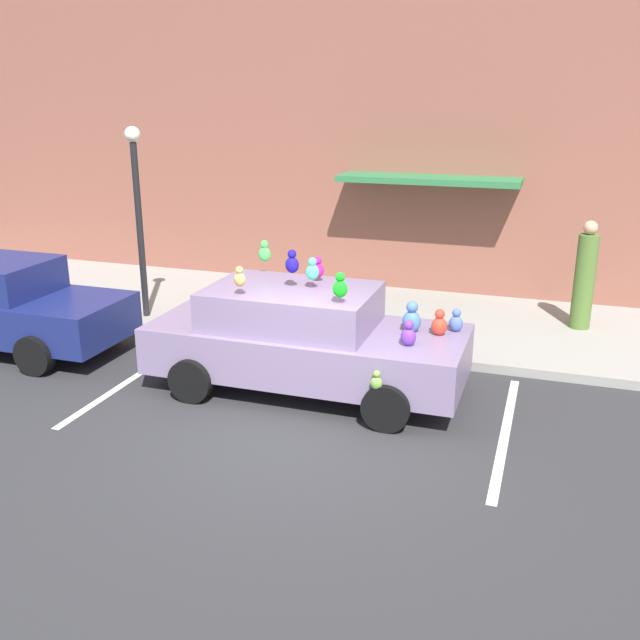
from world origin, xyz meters
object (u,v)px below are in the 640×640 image
object	(u,v)px
plush_covered_car	(304,338)
street_lamp_post	(138,202)
teddy_bear_on_sidewalk	(370,322)
pedestrian_near_shopfront	(584,279)

from	to	relation	value
plush_covered_car	street_lamp_post	bearing A→B (deg)	152.86
plush_covered_car	teddy_bear_on_sidewalk	world-z (taller)	plush_covered_car
teddy_bear_on_sidewalk	street_lamp_post	size ratio (longest dim) A/B	0.16
plush_covered_car	street_lamp_post	world-z (taller)	street_lamp_post
pedestrian_near_shopfront	plush_covered_car	bearing A→B (deg)	-135.04
plush_covered_car	teddy_bear_on_sidewalk	xyz separation A→B (m)	(0.43, 2.22, -0.39)
plush_covered_car	pedestrian_near_shopfront	size ratio (longest dim) A/B	2.35
plush_covered_car	street_lamp_post	size ratio (longest dim) A/B	1.31
street_lamp_post	pedestrian_near_shopfront	distance (m)	8.13
plush_covered_car	pedestrian_near_shopfront	xyz separation A→B (m)	(3.89, 3.88, 0.26)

